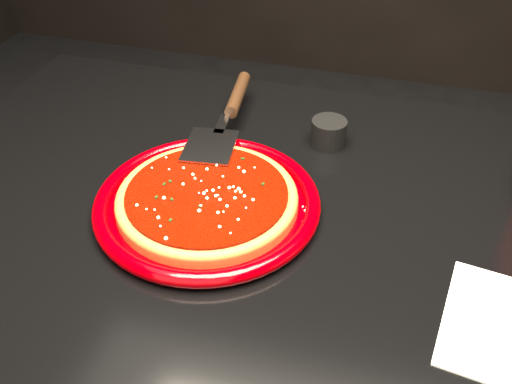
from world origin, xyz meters
TOP-DOWN VIEW (x-y plane):
  - plate at (-0.14, 0.02)m, footprint 0.39×0.39m
  - pizza_crust at (-0.14, 0.02)m, footprint 0.31×0.31m
  - pizza_crust_rim at (-0.14, 0.02)m, footprint 0.31×0.31m
  - pizza_sauce at (-0.14, 0.02)m, footprint 0.28×0.28m
  - parmesan_dusting at (-0.14, 0.02)m, footprint 0.21×0.21m
  - basil_flecks at (-0.14, 0.02)m, footprint 0.19×0.19m
  - pizza_server at (-0.17, 0.20)m, footprint 0.12×0.32m
  - ramekin at (-0.01, 0.22)m, footprint 0.06×0.06m

SIDE VIEW (x-z plane):
  - plate at x=-0.14m, z-range 0.75..0.77m
  - pizza_crust at x=-0.14m, z-range 0.76..0.77m
  - pizza_crust_rim at x=-0.14m, z-range 0.76..0.78m
  - ramekin at x=-0.01m, z-range 0.75..0.79m
  - pizza_sauce at x=-0.14m, z-range 0.77..0.78m
  - basil_flecks at x=-0.14m, z-range 0.78..0.78m
  - parmesan_dusting at x=-0.14m, z-range 0.78..0.78m
  - pizza_server at x=-0.17m, z-range 0.78..0.80m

